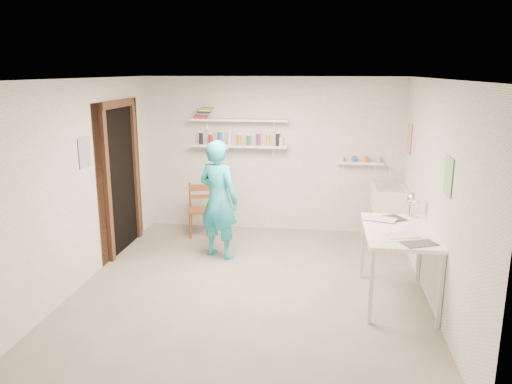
# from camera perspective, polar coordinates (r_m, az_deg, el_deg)

# --- Properties ---
(floor) EXTENTS (4.00, 4.50, 0.02)m
(floor) POSITION_cam_1_polar(r_m,az_deg,el_deg) (6.03, -0.52, -10.75)
(floor) COLOR slate
(floor) RESTS_ON ground
(ceiling) EXTENTS (4.00, 4.50, 0.02)m
(ceiling) POSITION_cam_1_polar(r_m,az_deg,el_deg) (5.48, -0.58, 12.93)
(ceiling) COLOR silver
(ceiling) RESTS_ON wall_back
(wall_back) EXTENTS (4.00, 0.02, 2.40)m
(wall_back) POSITION_cam_1_polar(r_m,az_deg,el_deg) (7.83, 1.84, 4.27)
(wall_back) COLOR silver
(wall_back) RESTS_ON ground
(wall_front) EXTENTS (4.00, 0.02, 2.40)m
(wall_front) POSITION_cam_1_polar(r_m,az_deg,el_deg) (3.51, -5.94, -7.88)
(wall_front) COLOR silver
(wall_front) RESTS_ON ground
(wall_left) EXTENTS (0.02, 4.50, 2.40)m
(wall_left) POSITION_cam_1_polar(r_m,az_deg,el_deg) (6.24, -19.14, 1.07)
(wall_left) COLOR silver
(wall_left) RESTS_ON ground
(wall_right) EXTENTS (0.02, 4.50, 2.40)m
(wall_right) POSITION_cam_1_polar(r_m,az_deg,el_deg) (5.71, 19.85, -0.13)
(wall_right) COLOR silver
(wall_right) RESTS_ON ground
(doorway_recess) EXTENTS (0.02, 0.90, 2.00)m
(doorway_recess) POSITION_cam_1_polar(r_m,az_deg,el_deg) (7.20, -15.16, 1.34)
(doorway_recess) COLOR black
(doorway_recess) RESTS_ON wall_left
(corridor_box) EXTENTS (1.40, 1.50, 2.10)m
(corridor_box) POSITION_cam_1_polar(r_m,az_deg,el_deg) (7.50, -20.20, 1.83)
(corridor_box) COLOR brown
(corridor_box) RESTS_ON ground
(door_lintel) EXTENTS (0.06, 1.05, 0.10)m
(door_lintel) POSITION_cam_1_polar(r_m,az_deg,el_deg) (7.05, -15.55, 9.69)
(door_lintel) COLOR brown
(door_lintel) RESTS_ON wall_left
(door_jamb_near) EXTENTS (0.06, 0.10, 2.00)m
(door_jamb_near) POSITION_cam_1_polar(r_m,az_deg,el_deg) (6.75, -16.63, 0.42)
(door_jamb_near) COLOR brown
(door_jamb_near) RESTS_ON ground
(door_jamb_far) EXTENTS (0.06, 0.10, 2.00)m
(door_jamb_far) POSITION_cam_1_polar(r_m,az_deg,el_deg) (7.65, -13.59, 2.14)
(door_jamb_far) COLOR brown
(door_jamb_far) RESTS_ON ground
(shelf_lower) EXTENTS (1.50, 0.22, 0.03)m
(shelf_lower) POSITION_cam_1_polar(r_m,az_deg,el_deg) (7.75, -1.94, 5.29)
(shelf_lower) COLOR white
(shelf_lower) RESTS_ON wall_back
(shelf_upper) EXTENTS (1.50, 0.22, 0.03)m
(shelf_upper) POSITION_cam_1_polar(r_m,az_deg,el_deg) (7.70, -1.97, 8.24)
(shelf_upper) COLOR white
(shelf_upper) RESTS_ON wall_back
(ledge_shelf) EXTENTS (0.70, 0.14, 0.03)m
(ledge_shelf) POSITION_cam_1_polar(r_m,az_deg,el_deg) (7.74, 11.78, 3.27)
(ledge_shelf) COLOR white
(ledge_shelf) RESTS_ON wall_back
(poster_left) EXTENTS (0.01, 0.28, 0.36)m
(poster_left) POSITION_cam_1_polar(r_m,az_deg,el_deg) (6.21, -19.00, 4.31)
(poster_left) COLOR #334C7F
(poster_left) RESTS_ON wall_left
(poster_right_a) EXTENTS (0.01, 0.34, 0.42)m
(poster_right_a) POSITION_cam_1_polar(r_m,az_deg,el_deg) (7.38, 17.10, 5.84)
(poster_right_a) COLOR #995933
(poster_right_a) RESTS_ON wall_right
(poster_right_b) EXTENTS (0.01, 0.30, 0.38)m
(poster_right_b) POSITION_cam_1_polar(r_m,az_deg,el_deg) (5.12, 21.11, 1.67)
(poster_right_b) COLOR #3F724C
(poster_right_b) RESTS_ON wall_right
(belfast_sink) EXTENTS (0.48, 0.60, 0.30)m
(belfast_sink) POSITION_cam_1_polar(r_m,az_deg,el_deg) (7.41, 14.94, -0.70)
(belfast_sink) COLOR white
(belfast_sink) RESTS_ON wall_right
(man) EXTENTS (0.69, 0.59, 1.61)m
(man) POSITION_cam_1_polar(r_m,az_deg,el_deg) (6.69, -4.30, -0.86)
(man) COLOR #249EB6
(man) RESTS_ON ground
(wall_clock) EXTENTS (0.28, 0.15, 0.29)m
(wall_clock) POSITION_cam_1_polar(r_m,az_deg,el_deg) (6.84, -4.73, 1.76)
(wall_clock) COLOR beige
(wall_clock) RESTS_ON man
(wooden_chair) EXTENTS (0.45, 0.43, 0.80)m
(wooden_chair) POSITION_cam_1_polar(r_m,az_deg,el_deg) (7.68, -6.35, -2.09)
(wooden_chair) COLOR brown
(wooden_chair) RESTS_ON ground
(work_table) EXTENTS (0.74, 1.24, 0.82)m
(work_table) POSITION_cam_1_polar(r_m,az_deg,el_deg) (5.72, 15.87, -8.08)
(work_table) COLOR white
(work_table) RESTS_ON ground
(desk_lamp) EXTENTS (0.15, 0.15, 0.15)m
(desk_lamp) POSITION_cam_1_polar(r_m,az_deg,el_deg) (6.03, 17.55, -0.76)
(desk_lamp) COLOR silver
(desk_lamp) RESTS_ON work_table
(spray_cans) EXTENTS (1.31, 0.06, 0.17)m
(spray_cans) POSITION_cam_1_polar(r_m,az_deg,el_deg) (7.73, -1.95, 6.03)
(spray_cans) COLOR black
(spray_cans) RESTS_ON shelf_lower
(book_stack) EXTENTS (0.28, 0.14, 0.17)m
(book_stack) POSITION_cam_1_polar(r_m,az_deg,el_deg) (7.80, -6.01, 8.98)
(book_stack) COLOR red
(book_stack) RESTS_ON shelf_upper
(ledge_pots) EXTENTS (0.48, 0.07, 0.09)m
(ledge_pots) POSITION_cam_1_polar(r_m,az_deg,el_deg) (7.73, 11.80, 3.71)
(ledge_pots) COLOR silver
(ledge_pots) RESTS_ON ledge_shelf
(papers) EXTENTS (0.30, 0.22, 0.02)m
(papers) POSITION_cam_1_polar(r_m,az_deg,el_deg) (5.58, 16.15, -4.04)
(papers) COLOR silver
(papers) RESTS_ON work_table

